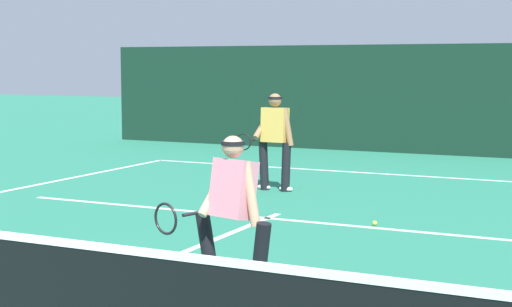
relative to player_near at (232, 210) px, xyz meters
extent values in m
cube|color=white|center=(-1.36, 8.90, -0.83)|extent=(10.18, 0.10, 0.01)
cube|color=white|center=(-1.36, 3.71, -0.83)|extent=(8.30, 0.10, 0.01)
cube|color=white|center=(-1.36, 0.88, -0.83)|extent=(0.10, 6.40, 0.01)
cylinder|color=black|center=(0.32, -0.08, -0.45)|extent=(0.27, 0.20, 0.78)
cylinder|color=black|center=(-0.31, 0.10, -0.45)|extent=(0.32, 0.21, 0.78)
ellipsoid|color=white|center=(0.32, -0.08, -0.79)|extent=(0.28, 0.18, 0.09)
ellipsoid|color=white|center=(-0.31, 0.10, -0.79)|extent=(0.28, 0.18, 0.09)
cube|color=pink|center=(0.01, 0.01, 0.20)|extent=(0.46, 0.40, 0.57)
cylinder|color=tan|center=(0.22, -0.05, 0.18)|extent=(0.23, 0.15, 0.59)
cylinder|color=tan|center=(-0.20, 0.07, 0.18)|extent=(0.21, 0.46, 0.51)
sphere|color=tan|center=(0.01, 0.01, 0.59)|extent=(0.21, 0.21, 0.21)
cylinder|color=black|center=(0.01, 0.01, 0.63)|extent=(0.27, 0.27, 0.04)
cylinder|color=black|center=(-0.32, -0.15, -0.03)|extent=(0.10, 0.26, 0.03)
torus|color=black|center=(-0.41, -0.48, -0.03)|extent=(0.29, 0.10, 0.29)
cylinder|color=black|center=(-2.09, 6.04, -0.41)|extent=(0.18, 0.16, 0.85)
cylinder|color=black|center=(-2.51, 6.06, -0.41)|extent=(0.20, 0.16, 0.85)
ellipsoid|color=white|center=(-2.09, 6.04, -0.79)|extent=(0.26, 0.12, 0.09)
ellipsoid|color=white|center=(-2.51, 6.06, -0.79)|extent=(0.26, 0.12, 0.09)
cube|color=#E5B24C|center=(-2.30, 6.05, 0.30)|extent=(0.45, 0.27, 0.60)
cylinder|color=#9E704C|center=(-2.06, 6.04, 0.28)|extent=(0.22, 0.11, 0.65)
cylinder|color=#9E704C|center=(-2.54, 6.06, 0.28)|extent=(0.12, 0.59, 0.46)
sphere|color=#9E704C|center=(-2.30, 6.05, 0.73)|extent=(0.23, 0.23, 0.23)
cylinder|color=black|center=(-2.30, 6.05, 0.77)|extent=(0.25, 0.25, 0.04)
cylinder|color=black|center=(-2.60, 5.81, 0.05)|extent=(0.04, 0.26, 0.03)
torus|color=black|center=(-2.62, 5.47, 0.05)|extent=(0.29, 0.04, 0.29)
sphere|color=#D1E033|center=(0.17, 3.87, -0.80)|extent=(0.07, 0.07, 0.07)
cube|color=black|center=(-1.36, 12.79, 0.49)|extent=(17.65, 0.12, 2.65)
camera|label=1|loc=(3.38, -6.51, 1.35)|focal=56.60mm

